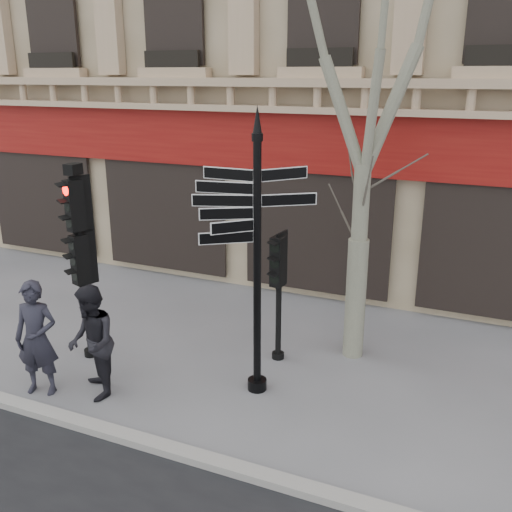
{
  "coord_description": "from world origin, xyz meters",
  "views": [
    {
      "loc": [
        3.71,
        -7.06,
        5.03
      ],
      "look_at": [
        0.37,
        0.6,
        2.35
      ],
      "focal_mm": 40.0,
      "sensor_mm": 36.0,
      "label": 1
    }
  ],
  "objects_px": {
    "plane_tree": "(373,1)",
    "pedestrian_a": "(37,338)",
    "traffic_signal_secondary": "(279,275)",
    "pedestrian_b": "(92,343)",
    "fingerpost": "(257,208)",
    "traffic_signal_main": "(80,239)"
  },
  "relations": [
    {
      "from": "fingerpost",
      "to": "traffic_signal_main",
      "type": "relative_size",
      "value": 1.29
    },
    {
      "from": "pedestrian_a",
      "to": "traffic_signal_main",
      "type": "bearing_deg",
      "value": 76.57
    },
    {
      "from": "fingerpost",
      "to": "pedestrian_a",
      "type": "height_order",
      "value": "fingerpost"
    },
    {
      "from": "pedestrian_a",
      "to": "pedestrian_b",
      "type": "bearing_deg",
      "value": -0.59
    },
    {
      "from": "fingerpost",
      "to": "pedestrian_b",
      "type": "distance_m",
      "value": 3.41
    },
    {
      "from": "traffic_signal_secondary",
      "to": "pedestrian_a",
      "type": "relative_size",
      "value": 1.22
    },
    {
      "from": "pedestrian_a",
      "to": "fingerpost",
      "type": "bearing_deg",
      "value": 7.25
    },
    {
      "from": "traffic_signal_secondary",
      "to": "pedestrian_a",
      "type": "bearing_deg",
      "value": -134.7
    },
    {
      "from": "plane_tree",
      "to": "pedestrian_a",
      "type": "height_order",
      "value": "plane_tree"
    },
    {
      "from": "traffic_signal_main",
      "to": "traffic_signal_secondary",
      "type": "distance_m",
      "value": 3.55
    },
    {
      "from": "traffic_signal_main",
      "to": "plane_tree",
      "type": "xyz_separation_m",
      "value": [
        4.48,
        1.99,
        3.84
      ]
    },
    {
      "from": "traffic_signal_main",
      "to": "traffic_signal_secondary",
      "type": "relative_size",
      "value": 1.53
    },
    {
      "from": "fingerpost",
      "to": "traffic_signal_secondary",
      "type": "distance_m",
      "value": 1.86
    },
    {
      "from": "fingerpost",
      "to": "pedestrian_a",
      "type": "bearing_deg",
      "value": 179.81
    },
    {
      "from": "fingerpost",
      "to": "traffic_signal_secondary",
      "type": "xyz_separation_m",
      "value": [
        -0.08,
        1.15,
        -1.46
      ]
    },
    {
      "from": "fingerpost",
      "to": "plane_tree",
      "type": "xyz_separation_m",
      "value": [
        1.15,
        1.85,
        3.0
      ]
    },
    {
      "from": "traffic_signal_main",
      "to": "traffic_signal_secondary",
      "type": "bearing_deg",
      "value": 40.42
    },
    {
      "from": "pedestrian_b",
      "to": "traffic_signal_main",
      "type": "bearing_deg",
      "value": 178.7
    },
    {
      "from": "pedestrian_b",
      "to": "fingerpost",
      "type": "bearing_deg",
      "value": 73.73
    },
    {
      "from": "plane_tree",
      "to": "traffic_signal_secondary",
      "type": "bearing_deg",
      "value": -150.53
    },
    {
      "from": "traffic_signal_secondary",
      "to": "plane_tree",
      "type": "bearing_deg",
      "value": 34.92
    },
    {
      "from": "fingerpost",
      "to": "plane_tree",
      "type": "distance_m",
      "value": 3.71
    }
  ]
}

